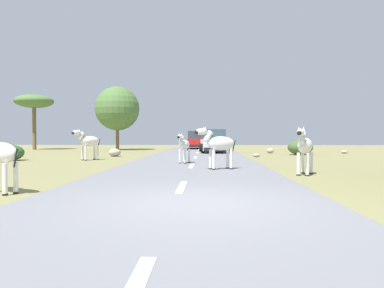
% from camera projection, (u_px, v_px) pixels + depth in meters
% --- Properties ---
extents(ground_plane, '(90.00, 90.00, 0.00)m').
position_uv_depth(ground_plane, '(197.00, 205.00, 6.55)').
color(ground_plane, olive).
extents(road, '(6.00, 64.00, 0.05)m').
position_uv_depth(road, '(175.00, 204.00, 6.57)').
color(road, slate).
rests_on(road, ground_plane).
extents(lane_markings, '(0.16, 56.00, 0.01)m').
position_uv_depth(lane_markings, '(169.00, 214.00, 5.57)').
color(lane_markings, silver).
rests_on(lane_markings, road).
extents(zebra_0, '(0.61, 1.41, 1.36)m').
position_uv_depth(zebra_0, '(184.00, 145.00, 16.10)').
color(zebra_0, silver).
rests_on(zebra_0, road).
extents(zebra_2, '(1.25, 1.52, 1.65)m').
position_uv_depth(zebra_2, '(89.00, 142.00, 18.83)').
color(zebra_2, silver).
rests_on(zebra_2, ground_plane).
extents(zebra_3, '(1.57, 0.92, 1.57)m').
position_uv_depth(zebra_3, '(219.00, 144.00, 13.06)').
color(zebra_3, silver).
rests_on(zebra_3, road).
extents(zebra_4, '(0.96, 1.56, 1.57)m').
position_uv_depth(zebra_4, '(305.00, 146.00, 11.57)').
color(zebra_4, silver).
rests_on(zebra_4, ground_plane).
extents(car_0, '(2.22, 4.44, 1.74)m').
position_uv_depth(car_0, '(213.00, 142.00, 26.91)').
color(car_0, silver).
rests_on(car_0, road).
extents(car_1, '(2.24, 4.44, 1.74)m').
position_uv_depth(car_1, '(196.00, 141.00, 35.25)').
color(car_1, red).
rests_on(car_1, road).
extents(tree_0, '(3.57, 3.57, 5.22)m').
position_uv_depth(tree_0, '(34.00, 102.00, 33.70)').
color(tree_0, brown).
rests_on(tree_0, ground_plane).
extents(tree_2, '(4.05, 4.05, 5.85)m').
position_uv_depth(tree_2, '(117.00, 109.00, 32.69)').
color(tree_2, brown).
rests_on(tree_2, ground_plane).
extents(bush_0, '(1.70, 1.53, 1.02)m').
position_uv_depth(bush_0, '(300.00, 147.00, 24.29)').
color(bush_0, '#425B2D').
rests_on(bush_0, ground_plane).
extents(bush_2, '(1.38, 1.24, 0.83)m').
position_uv_depth(bush_2, '(10.00, 153.00, 18.58)').
color(bush_2, '#2D5628').
rests_on(bush_2, ground_plane).
extents(rock_0, '(0.53, 0.51, 0.38)m').
position_uv_depth(rock_0, '(270.00, 151.00, 26.61)').
color(rock_0, '#A89E8C').
rests_on(rock_0, ground_plane).
extents(rock_1, '(0.75, 0.80, 0.50)m').
position_uv_depth(rock_1, '(115.00, 152.00, 22.38)').
color(rock_1, '#A89E8C').
rests_on(rock_1, ground_plane).
extents(rock_2, '(0.46, 0.40, 0.25)m').
position_uv_depth(rock_2, '(344.00, 152.00, 26.23)').
color(rock_2, '#A89E8C').
rests_on(rock_2, ground_plane).
extents(rock_3, '(0.41, 0.43, 0.21)m').
position_uv_depth(rock_3, '(256.00, 155.00, 21.82)').
color(rock_3, '#A89E8C').
rests_on(rock_3, ground_plane).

